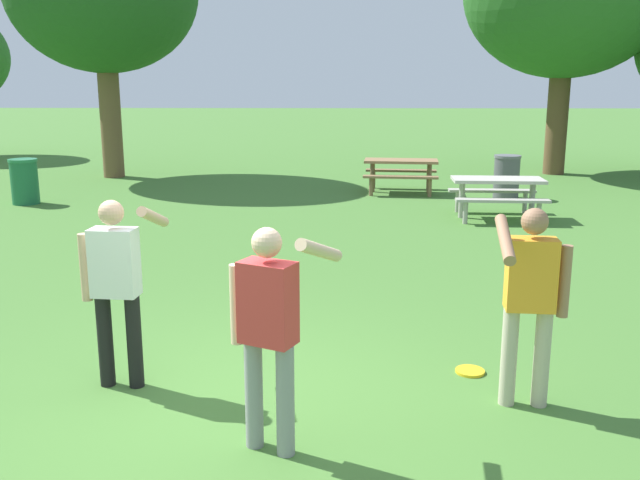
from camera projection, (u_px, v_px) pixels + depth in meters
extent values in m
plane|color=#447530|center=(220.00, 407.00, 5.71)|extent=(120.00, 120.00, 0.00)
cylinder|color=black|center=(105.00, 340.00, 6.04)|extent=(0.13, 0.13, 0.82)
cylinder|color=black|center=(134.00, 342.00, 6.01)|extent=(0.13, 0.13, 0.82)
cube|color=white|center=(114.00, 262.00, 5.87)|extent=(0.40, 0.25, 0.58)
sphere|color=tan|center=(111.00, 213.00, 5.77)|extent=(0.21, 0.21, 0.21)
cylinder|color=tan|center=(85.00, 267.00, 5.91)|extent=(0.09, 0.09, 0.58)
cylinder|color=tan|center=(153.00, 217.00, 6.03)|extent=(0.14, 0.58, 0.28)
cylinder|color=#B7AD93|center=(542.00, 358.00, 5.65)|extent=(0.13, 0.13, 0.82)
cylinder|color=#B7AD93|center=(509.00, 357.00, 5.68)|extent=(0.13, 0.13, 0.82)
cube|color=orange|center=(531.00, 274.00, 5.51)|extent=(0.40, 0.25, 0.58)
sphere|color=#9E7051|center=(535.00, 221.00, 5.42)|extent=(0.21, 0.21, 0.21)
cylinder|color=#9E7051|center=(565.00, 281.00, 5.50)|extent=(0.09, 0.09, 0.58)
cylinder|color=#9E7051|center=(505.00, 239.00, 5.20)|extent=(0.14, 0.58, 0.28)
cylinder|color=gray|center=(254.00, 393.00, 5.02)|extent=(0.13, 0.13, 0.82)
cylinder|color=gray|center=(285.00, 401.00, 4.91)|extent=(0.13, 0.13, 0.82)
cube|color=#D83838|center=(268.00, 303.00, 4.81)|extent=(0.44, 0.36, 0.58)
sphere|color=beige|center=(267.00, 243.00, 4.71)|extent=(0.21, 0.21, 0.21)
cylinder|color=beige|center=(236.00, 304.00, 4.94)|extent=(0.09, 0.09, 0.58)
cylinder|color=beige|center=(320.00, 250.00, 4.85)|extent=(0.33, 0.56, 0.28)
cylinder|color=yellow|center=(470.00, 371.00, 6.38)|extent=(0.27, 0.27, 0.03)
cube|color=#B2ADA3|center=(498.00, 180.00, 13.30)|extent=(1.73, 0.84, 0.06)
cube|color=#A49F96|center=(503.00, 201.00, 12.81)|extent=(1.71, 0.34, 0.05)
cube|color=#A49F96|center=(492.00, 191.00, 13.94)|extent=(1.71, 0.34, 0.05)
cylinder|color=#A49F96|center=(462.00, 199.00, 13.43)|extent=(0.11, 0.11, 0.71)
cylinder|color=#A49F96|center=(465.00, 213.00, 12.90)|extent=(0.09, 0.09, 0.41)
cylinder|color=#A49F96|center=(458.00, 202.00, 14.03)|extent=(0.09, 0.09, 0.41)
cylinder|color=#A49F96|center=(532.00, 200.00, 13.35)|extent=(0.11, 0.11, 0.71)
cylinder|color=#A49F96|center=(539.00, 213.00, 12.82)|extent=(0.09, 0.09, 0.41)
cylinder|color=#A49F96|center=(525.00, 203.00, 13.94)|extent=(0.09, 0.09, 0.41)
cube|color=olive|center=(401.00, 161.00, 16.36)|extent=(1.77, 0.93, 0.06)
cube|color=olive|center=(401.00, 177.00, 15.87)|extent=(1.72, 0.43, 0.05)
cube|color=olive|center=(401.00, 171.00, 16.99)|extent=(1.72, 0.43, 0.05)
cylinder|color=olive|center=(372.00, 177.00, 16.53)|extent=(0.11, 0.11, 0.71)
cylinder|color=olive|center=(371.00, 187.00, 16.00)|extent=(0.09, 0.09, 0.41)
cylinder|color=olive|center=(374.00, 180.00, 17.12)|extent=(0.09, 0.09, 0.41)
cylinder|color=olive|center=(429.00, 178.00, 16.37)|extent=(0.11, 0.11, 0.71)
cylinder|color=olive|center=(430.00, 188.00, 15.84)|extent=(0.09, 0.09, 0.41)
cylinder|color=olive|center=(428.00, 181.00, 16.97)|extent=(0.09, 0.09, 0.41)
cylinder|color=#1E663D|center=(25.00, 183.00, 14.91)|extent=(0.56, 0.56, 0.90)
cylinder|color=#287A4B|center=(22.00, 160.00, 14.80)|extent=(0.59, 0.59, 0.06)
cylinder|color=#515156|center=(506.00, 178.00, 15.63)|extent=(0.56, 0.56, 0.90)
cylinder|color=slate|center=(508.00, 157.00, 15.52)|extent=(0.59, 0.59, 0.06)
cylinder|color=brown|center=(110.00, 112.00, 18.74)|extent=(0.56, 0.56, 3.48)
cylinder|color=brown|center=(558.00, 112.00, 19.38)|extent=(0.58, 0.58, 3.43)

